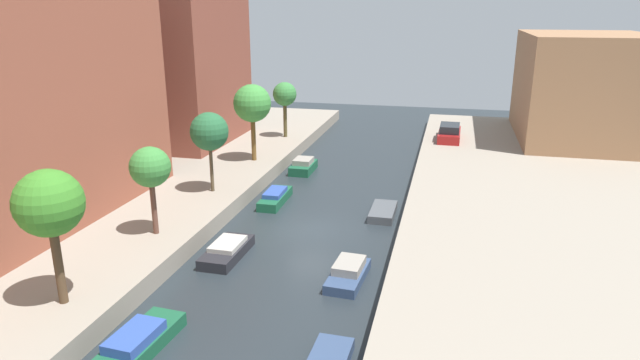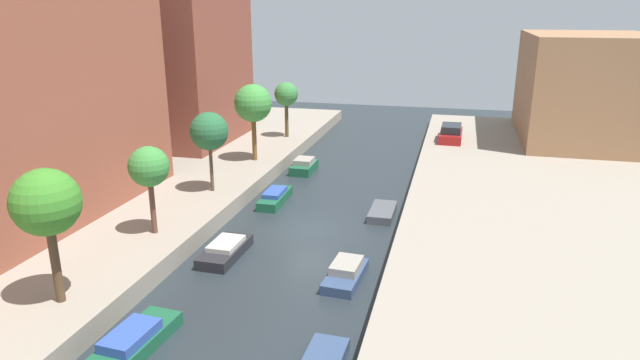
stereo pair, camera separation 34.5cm
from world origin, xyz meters
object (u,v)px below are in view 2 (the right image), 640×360
Objects in this scene: street_tree_4 at (286,95)px; low_block_right at (585,87)px; moored_boat_right_3 at (382,212)px; parked_car at (451,133)px; moored_boat_left_1 at (135,341)px; street_tree_3 at (253,104)px; moored_boat_left_4 at (304,166)px; moored_boat_left_2 at (225,250)px; apartment_tower_far at (169,13)px; street_tree_1 at (149,168)px; street_tree_0 at (46,204)px; moored_boat_left_3 at (275,197)px; moored_boat_right_2 at (346,273)px; street_tree_2 at (209,132)px.

low_block_right is at bearing 12.42° from street_tree_4.
moored_boat_right_3 is (10.65, -14.85, -4.47)m from street_tree_4.
moored_boat_left_1 is at bearing -107.62° from parked_car.
street_tree_3 is 6.08m from moored_boat_left_4.
moored_boat_left_2 is 1.23× the size of moored_boat_left_4.
moored_boat_left_2 is (12.75, -19.31, -11.24)m from apartment_tower_far.
moored_boat_right_3 is (10.65, 7.75, -4.22)m from street_tree_1.
street_tree_0 is at bearing -125.62° from moored_boat_right_3.
street_tree_3 is 8.08m from street_tree_4.
moored_boat_left_2 is at bearing -112.95° from parked_car.
street_tree_4 is 31.16m from moored_boat_left_1.
moored_boat_left_2 is 0.96× the size of moored_boat_left_3.
street_tree_4 is 25.88m from moored_boat_right_2.
street_tree_0 is at bearing -113.94° from parked_car.
low_block_right is at bearing 14.19° from apartment_tower_far.
street_tree_2 is at bearing 90.00° from street_tree_1.
moored_boat_right_3 is at bearing 86.65° from moored_boat_right_2.
low_block_right is 4.63× the size of moored_boat_right_3.
street_tree_2 is 16.08m from moored_boat_left_1.
street_tree_3 is 13.58m from moored_boat_right_3.
moored_boat_left_4 is at bearing 90.82° from moored_boat_left_2.
moored_boat_left_4 reaches higher than moored_boat_right_2.
moored_boat_left_2 is (3.75, -22.40, -4.38)m from street_tree_4.
low_block_right is at bearing 52.72° from moored_boat_left_2.
moored_boat_left_1 reaches higher than moored_boat_right_2.
street_tree_1 is (-24.99, -28.10, -1.00)m from low_block_right.
street_tree_4 is (-24.99, -5.51, -0.75)m from low_block_right.
street_tree_0 is 16.65m from moored_boat_left_3.
street_tree_0 is 12.84m from moored_boat_right_2.
moored_boat_left_4 is at bearing -17.12° from apartment_tower_far.
street_tree_3 is at bearing 123.48° from moored_boat_right_2.
moored_boat_left_1 is 9.65m from moored_boat_right_2.
street_tree_2 is at bearing -112.14° from moored_boat_left_4.
street_tree_3 is 8.60m from moored_boat_left_3.
street_tree_1 is 9.75m from moored_boat_left_1.
moored_boat_left_4 is (-0.22, 23.68, 0.05)m from moored_boat_left_1.
moored_boat_left_3 is (-10.57, -16.39, -1.21)m from parked_car.
moored_boat_right_3 is (19.65, -11.76, -11.34)m from apartment_tower_far.
moored_boat_left_2 is at bearing -75.35° from street_tree_3.
low_block_right is at bearing 42.58° from moored_boat_left_3.
street_tree_0 is at bearing -90.00° from street_tree_2.
moored_boat_left_2 is 1.10× the size of moored_boat_right_2.
street_tree_4 reaches higher than moored_boat_left_1.
moored_boat_left_4 is at bearing 67.86° from street_tree_2.
street_tree_1 is at bearing -90.00° from street_tree_2.
street_tree_0 reaches higher than moored_boat_left_2.
parked_car reaches higher than moored_boat_left_3.
parked_car reaches higher than moored_boat_right_3.
moored_boat_right_2 is at bearing -68.09° from moored_boat_left_4.
street_tree_0 is 1.08× the size of street_tree_2.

